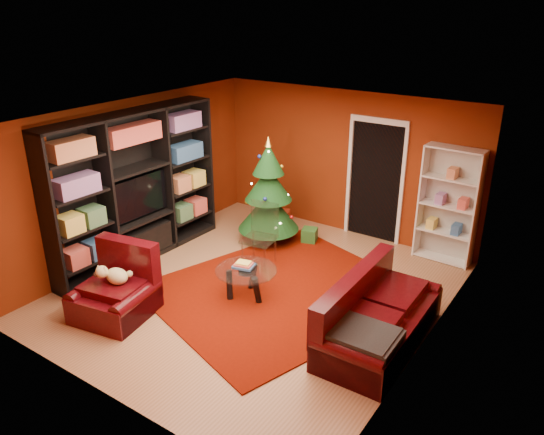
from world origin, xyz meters
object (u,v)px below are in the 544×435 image
Objects in this scene: media_unit at (135,188)px; white_bookshelf at (448,206)px; sofa at (381,312)px; coffee_table at (246,283)px; christmas_tree at (268,192)px; gift_box_red at (283,216)px; gift_box_teal at (266,228)px; gift_box_green at (309,235)px; dog at (117,276)px; rug at (280,291)px; acrylic_chair at (259,239)px; armchair at (113,290)px.

media_unit reaches higher than white_bookshelf.
sofa reaches higher than coffee_table.
media_unit is 1.66× the size of christmas_tree.
gift_box_teal is at bearing -82.60° from gift_box_red.
media_unit is at bearing -144.69° from white_bookshelf.
dog is (-0.96, -3.49, 0.47)m from gift_box_green.
rug is 1.80× the size of christmas_tree.
gift_box_teal is at bearing 110.05° from acrylic_chair.
acrylic_chair is (0.74, 2.24, -0.12)m from dog.
sofa reaches higher than gift_box_red.
dog reaches higher than rug.
acrylic_chair is (-0.74, 0.49, 0.46)m from rug.
coffee_table is 1.02m from acrylic_chair.
acrylic_chair is at bearing -99.93° from gift_box_green.
dog is (-0.08, -3.97, 0.48)m from gift_box_red.
dog is at bearing -50.55° from media_unit.
media_unit is at bearing 178.44° from coffee_table.
media_unit is 5.04m from white_bookshelf.
gift_box_teal is 1.23× the size of gift_box_red.
rug is 2.00m from gift_box_teal.
acrylic_chair is at bearing 70.85° from sofa.
rug is 2.87m from media_unit.
dog is (-1.48, -1.75, 0.59)m from rug.
gift_box_red is (-0.24, 0.84, -0.81)m from christmas_tree.
rug is 1.76× the size of white_bookshelf.
rug is at bearing 39.55° from armchair.
gift_box_teal is 0.29× the size of armchair.
rug is 2.39m from armchair.
rug is at bearing -49.96° from christmas_tree.
christmas_tree reaches higher than rug.
dog is at bearing -130.87° from coffee_table.
christmas_tree reaches higher than gift_box_green.
gift_box_green reaches higher than gift_box_red.
dog is at bearing -91.14° from gift_box_red.
acrylic_chair is at bearing -60.76° from gift_box_teal.
white_bookshelf is (2.17, 0.65, 0.83)m from gift_box_green.
christmas_tree is at bearing 73.26° from armchair.
coffee_table reaches higher than rug.
media_unit is 1.98m from armchair.
gift_box_teal is (1.27, 1.85, -1.08)m from media_unit.
rug is at bearing -57.86° from gift_box_red.
sofa is at bearing -86.16° from white_bookshelf.
media_unit is at bearing 117.57° from dog.
armchair is at bearing -130.07° from rug.
white_bookshelf is at bearing 54.84° from coffee_table.
acrylic_chair is (-2.39, -1.90, -0.49)m from white_bookshelf.
gift_box_teal is at bearing 58.03° from sofa.
christmas_tree is at bearing -157.95° from white_bookshelf.
gift_box_red is at bearing 112.31° from coffee_table.
sofa is at bearing -30.67° from christmas_tree.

